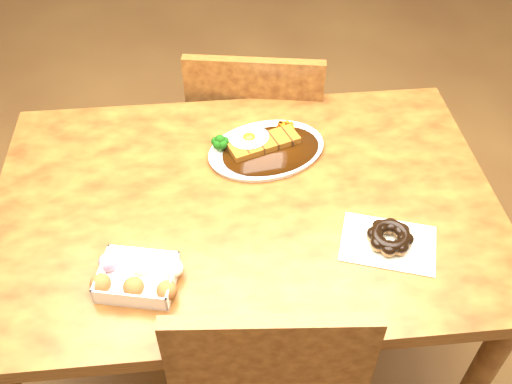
{
  "coord_description": "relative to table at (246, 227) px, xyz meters",
  "views": [
    {
      "loc": [
        -0.07,
        -0.94,
        1.73
      ],
      "look_at": [
        0.02,
        -0.04,
        0.81
      ],
      "focal_mm": 40.0,
      "sensor_mm": 36.0,
      "label": 1
    }
  ],
  "objects": [
    {
      "name": "table",
      "position": [
        0.0,
        0.0,
        0.0
      ],
      "size": [
        1.2,
        0.8,
        0.75
      ],
      "color": "#461E0E",
      "rests_on": "ground"
    },
    {
      "name": "chair_far",
      "position": [
        0.08,
        0.54,
        -0.17
      ],
      "size": [
        0.49,
        0.49,
        0.87
      ],
      "rotation": [
        0.0,
        0.0,
        2.97
      ],
      "color": "#461E0E",
      "rests_on": "ground"
    },
    {
      "name": "pon_de_ring",
      "position": [
        0.3,
        -0.17,
        0.12
      ],
      "size": [
        0.24,
        0.2,
        0.04
      ],
      "rotation": [
        0.0,
        0.0,
        -0.32
      ],
      "color": "silver",
      "rests_on": "table"
    },
    {
      "name": "katsu_curry_plate",
      "position": [
        0.06,
        0.17,
        0.11
      ],
      "size": [
        0.35,
        0.29,
        0.06
      ],
      "rotation": [
        0.0,
        0.0,
        0.27
      ],
      "color": "white",
      "rests_on": "table"
    },
    {
      "name": "ground",
      "position": [
        0.0,
        0.0,
        -0.65
      ],
      "size": [
        6.0,
        6.0,
        0.0
      ],
      "primitive_type": "plane",
      "color": "brown",
      "rests_on": "ground"
    },
    {
      "name": "donut_box",
      "position": [
        -0.24,
        -0.22,
        0.12
      ],
      "size": [
        0.19,
        0.15,
        0.04
      ],
      "rotation": [
        0.0,
        0.0,
        -0.22
      ],
      "color": "white",
      "rests_on": "table"
    }
  ]
}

